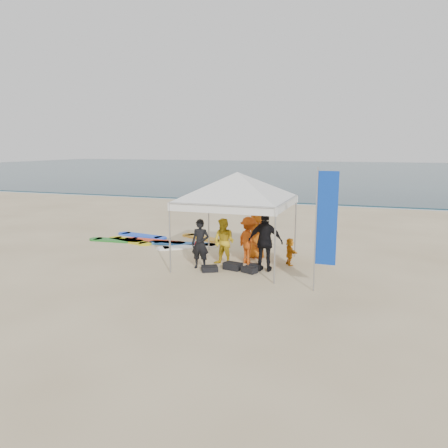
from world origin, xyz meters
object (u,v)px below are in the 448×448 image
object	(u,v)px
person_orange_a	(249,240)
person_orange_b	(257,234)
feather_flag	(326,220)
person_seated	(290,252)
surfboard_spread	(160,241)
person_black_b	(265,242)
person_black_a	(200,244)
marker_pennant	(200,245)
person_yellow	(224,242)
canopy_tent	(237,172)

from	to	relation	value
person_orange_a	person_orange_b	distance (m)	0.84
feather_flag	person_seated	bearing A→B (deg)	119.63
surfboard_spread	person_black_b	bearing A→B (deg)	-28.03
person_black_a	surfboard_spread	size ratio (longest dim) A/B	0.30
marker_pennant	surfboard_spread	size ratio (longest dim) A/B	0.12
feather_flag	person_yellow	bearing A→B (deg)	153.90
person_orange_b	canopy_tent	world-z (taller)	canopy_tent
person_seated	feather_flag	world-z (taller)	feather_flag
person_black_a	feather_flag	xyz separation A→B (m)	(4.02, -1.07, 1.17)
marker_pennant	person_black_a	bearing A→B (deg)	-66.34
person_orange_a	feather_flag	xyz separation A→B (m)	(2.71, -2.12, 1.18)
person_orange_a	person_seated	size ratio (longest dim) A/B	1.75
person_black_a	person_yellow	xyz separation A→B (m)	(0.59, 0.61, -0.02)
person_orange_a	person_black_b	distance (m)	1.00
person_black_a	person_yellow	size ratio (longest dim) A/B	1.03
person_black_a	person_orange_b	xyz separation A→B (m)	(1.36, 1.89, 0.04)
person_black_b	feather_flag	distance (m)	2.66
person_seated	surfboard_spread	xyz separation A→B (m)	(-5.73, 1.76, -0.42)
person_black_a	person_seated	world-z (taller)	person_black_a
person_black_b	person_seated	bearing A→B (deg)	-122.43
person_orange_b	person_black_a	bearing A→B (deg)	65.65
marker_pennant	person_yellow	bearing A→B (deg)	-22.65
person_orange_b	marker_pennant	xyz separation A→B (m)	(-1.83, -0.84, -0.35)
person_yellow	person_orange_a	size ratio (longest dim) A/B	0.98
canopy_tent	feather_flag	size ratio (longest dim) A/B	1.39
person_orange_a	canopy_tent	distance (m)	2.30
person_yellow	person_orange_b	world-z (taller)	person_orange_b
person_black_a	surfboard_spread	world-z (taller)	person_black_a
person_black_a	marker_pennant	xyz separation A→B (m)	(-0.46, 1.05, -0.31)
marker_pennant	person_seated	bearing A→B (deg)	5.51
person_orange_b	marker_pennant	size ratio (longest dim) A/B	2.64
feather_flag	marker_pennant	distance (m)	5.18
person_orange_a	marker_pennant	size ratio (longest dim) A/B	2.49
canopy_tent	marker_pennant	xyz separation A→B (m)	(-1.43, 0.21, -2.57)
person_black_b	person_yellow	bearing A→B (deg)	-9.80
person_black_b	person_orange_b	world-z (taller)	person_black_b
person_yellow	person_seated	size ratio (longest dim) A/B	1.72
feather_flag	surfboard_spread	size ratio (longest dim) A/B	0.64
person_black_a	person_orange_b	distance (m)	2.33
feather_flag	surfboard_spread	bearing A→B (deg)	149.52
feather_flag	person_orange_b	bearing A→B (deg)	131.97
person_black_b	person_seated	size ratio (longest dim) A/B	2.08
person_orange_a	marker_pennant	world-z (taller)	person_orange_a
person_orange_a	canopy_tent	size ratio (longest dim) A/B	0.34
person_orange_a	person_black_b	xyz separation A→B (m)	(0.73, -0.67, 0.15)
person_yellow	person_orange_a	distance (m)	0.85
person_orange_b	person_seated	world-z (taller)	person_orange_b
person_orange_b	canopy_tent	xyz separation A→B (m)	(-0.40, -1.05, 2.22)
person_orange_b	feather_flag	xyz separation A→B (m)	(2.66, -2.96, 1.13)
person_yellow	marker_pennant	bearing A→B (deg)	170.40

